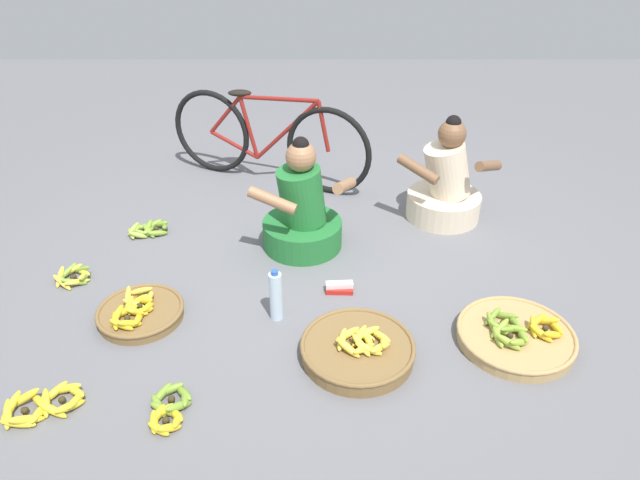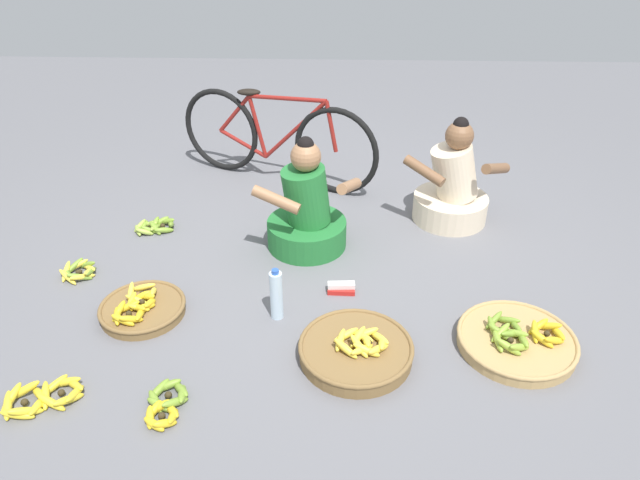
# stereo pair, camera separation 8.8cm
# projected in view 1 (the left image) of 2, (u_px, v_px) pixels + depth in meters

# --- Properties ---
(ground_plane) EXTENTS (10.00, 10.00, 0.00)m
(ground_plane) POSITION_uv_depth(u_px,v_px,m) (320.00, 271.00, 3.60)
(ground_plane) COLOR slate
(vendor_woman_front) EXTENTS (0.68, 0.53, 0.76)m
(vendor_woman_front) POSITION_uv_depth(u_px,v_px,m) (304.00, 213.00, 3.73)
(vendor_woman_front) COLOR #237233
(vendor_woman_front) RESTS_ON ground
(vendor_woman_behind) EXTENTS (0.75, 0.52, 0.76)m
(vendor_woman_behind) POSITION_uv_depth(u_px,v_px,m) (448.00, 187.00, 4.05)
(vendor_woman_behind) COLOR beige
(vendor_woman_behind) RESTS_ON ground
(bicycle_leaning) EXTENTS (1.59, 0.70, 0.73)m
(bicycle_leaning) POSITION_uv_depth(u_px,v_px,m) (269.00, 139.00, 4.49)
(bicycle_leaning) COLOR black
(bicycle_leaning) RESTS_ON ground
(banana_basket_mid_right) EXTENTS (0.48, 0.48, 0.14)m
(banana_basket_mid_right) POSITION_uv_depth(u_px,v_px,m) (142.00, 312.00, 3.19)
(banana_basket_mid_right) COLOR brown
(banana_basket_mid_right) RESTS_ON ground
(banana_basket_mid_left) EXTENTS (0.61, 0.61, 0.14)m
(banana_basket_mid_left) POSITION_uv_depth(u_px,v_px,m) (518.00, 336.00, 3.02)
(banana_basket_mid_left) COLOR tan
(banana_basket_mid_left) RESTS_ON ground
(banana_basket_back_center) EXTENTS (0.59, 0.59, 0.15)m
(banana_basket_back_center) POSITION_uv_depth(u_px,v_px,m) (360.00, 349.00, 2.93)
(banana_basket_back_center) COLOR brown
(banana_basket_back_center) RESTS_ON ground
(loose_bananas_back_right) EXTENTS (0.22, 0.32, 0.09)m
(loose_bananas_back_right) POSITION_uv_depth(u_px,v_px,m) (171.00, 408.00, 2.63)
(loose_bananas_back_right) COLOR olive
(loose_bananas_back_right) RESTS_ON ground
(loose_bananas_near_bicycle) EXTENTS (0.30, 0.22, 0.09)m
(loose_bananas_near_bicycle) POSITION_uv_depth(u_px,v_px,m) (150.00, 229.00, 3.98)
(loose_bananas_near_bicycle) COLOR #9EB747
(loose_bananas_near_bicycle) RESTS_ON ground
(loose_bananas_front_left) EXTENTS (0.37, 0.30, 0.10)m
(loose_bananas_front_left) POSITION_uv_depth(u_px,v_px,m) (45.00, 404.00, 2.65)
(loose_bananas_front_left) COLOR yellow
(loose_bananas_front_left) RESTS_ON ground
(loose_bananas_front_center) EXTENTS (0.23, 0.24, 0.10)m
(loose_bananas_front_center) POSITION_uv_depth(u_px,v_px,m) (76.00, 276.00, 3.50)
(loose_bananas_front_center) COLOR yellow
(loose_bananas_front_center) RESTS_ON ground
(water_bottle) EXTENTS (0.07, 0.07, 0.32)m
(water_bottle) POSITION_uv_depth(u_px,v_px,m) (278.00, 296.00, 3.14)
(water_bottle) COLOR silver
(water_bottle) RESTS_ON ground
(packet_carton_stack) EXTENTS (0.16, 0.08, 0.06)m
(packet_carton_stack) POSITION_uv_depth(u_px,v_px,m) (341.00, 288.00, 3.40)
(packet_carton_stack) COLOR red
(packet_carton_stack) RESTS_ON ground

